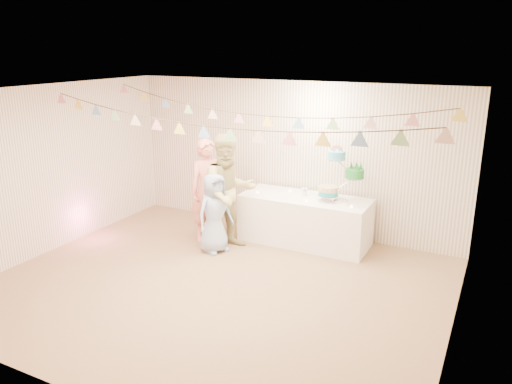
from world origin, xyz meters
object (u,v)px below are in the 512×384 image
at_px(person_adult_a, 208,190).
at_px(person_child, 215,213).
at_px(table, 305,220).
at_px(cake_stand, 340,178).
at_px(person_adult_b, 229,192).

height_order(person_adult_a, person_child, person_adult_a).
bearing_deg(person_adult_a, table, -27.26).
xyz_separation_m(cake_stand, person_adult_b, (-1.55, -0.80, -0.24)).
bearing_deg(table, person_child, -139.13).
bearing_deg(person_child, table, -26.90).
xyz_separation_m(person_adult_a, person_adult_b, (0.48, -0.16, 0.07)).
distance_m(person_adult_a, person_child, 0.57).
xyz_separation_m(table, cake_stand, (0.55, 0.05, 0.77)).
bearing_deg(cake_stand, person_child, -148.52).
relative_size(cake_stand, person_adult_a, 0.48).
xyz_separation_m(table, person_adult_b, (-1.00, -0.75, 0.54)).
bearing_deg(cake_stand, person_adult_a, -162.43).
relative_size(table, person_adult_b, 1.13).
xyz_separation_m(table, person_adult_a, (-1.48, -0.59, 0.47)).
distance_m(table, person_adult_b, 1.36).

